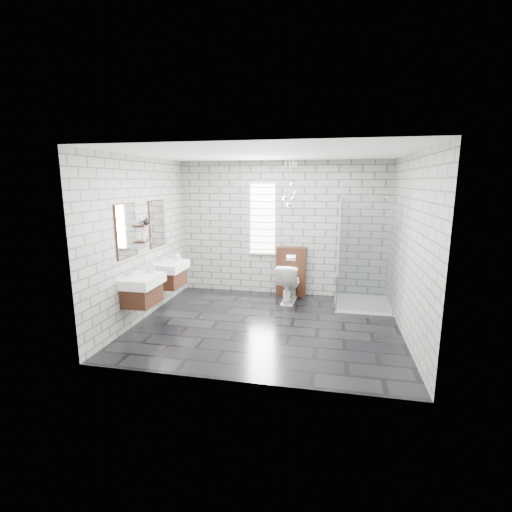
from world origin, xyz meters
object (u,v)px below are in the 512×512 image
(vanity_right, at_px, (169,267))
(shower_enclosure, at_px, (358,281))
(vanity_left, at_px, (140,282))
(toilet, at_px, (289,283))
(cistern_panel, at_px, (291,271))

(vanity_right, height_order, shower_enclosure, shower_enclosure)
(vanity_left, xyz_separation_m, toilet, (2.12, 1.79, -0.38))
(shower_enclosure, bearing_deg, vanity_right, -168.92)
(vanity_left, relative_size, toilet, 2.11)
(toilet, bearing_deg, cistern_panel, -86.08)
(vanity_left, relative_size, cistern_panel, 1.57)
(vanity_left, distance_m, vanity_right, 1.03)
(cistern_panel, bearing_deg, shower_enclosure, -21.92)
(vanity_right, xyz_separation_m, toilet, (2.12, 0.76, -0.38))
(shower_enclosure, bearing_deg, toilet, 175.93)
(vanity_right, bearing_deg, shower_enclosure, 11.08)
(cistern_panel, xyz_separation_m, shower_enclosure, (1.29, -0.52, 0.00))
(vanity_right, distance_m, cistern_panel, 2.44)
(shower_enclosure, distance_m, toilet, 1.30)
(vanity_left, distance_m, cistern_panel, 3.08)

